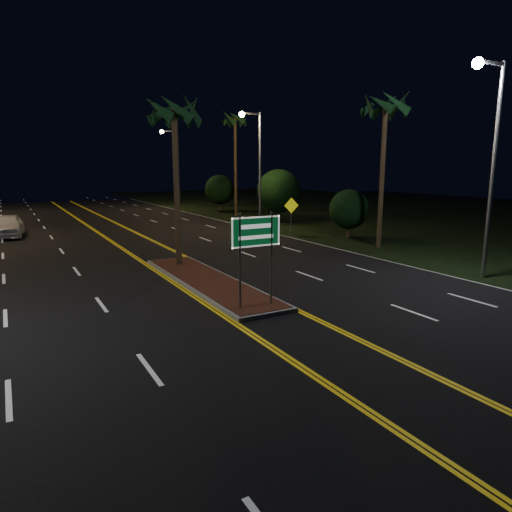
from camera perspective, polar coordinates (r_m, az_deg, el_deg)
ground at (r=13.42m, az=5.87°, el=-9.93°), size 120.00×120.00×0.00m
grass_right at (r=51.48m, az=17.58°, el=5.21°), size 40.00×110.00×0.01m
median_island at (r=19.28m, az=-6.08°, el=-3.14°), size 2.25×10.25×0.17m
highway_sign at (r=15.10m, az=-0.01°, el=1.95°), size 1.80×0.08×3.20m
streetlight_right_near at (r=21.65m, az=27.18°, el=12.16°), size 1.91×0.44×9.00m
streetlight_right_mid at (r=36.86m, az=-0.03°, el=12.41°), size 1.91×0.44×9.00m
streetlight_right_far at (r=55.21m, az=-10.35°, el=11.79°), size 1.91×0.44×9.00m
palm_median at (r=22.11m, az=-10.19°, el=17.34°), size 2.40×2.40×8.30m
palm_right_near at (r=28.47m, az=15.92°, el=17.56°), size 2.40×2.40×9.30m
palm_right_far at (r=45.16m, az=-2.63°, el=16.58°), size 2.40×2.40×10.30m
shrub_near at (r=32.02m, az=11.55°, el=5.74°), size 2.70×2.70×3.30m
shrub_mid at (r=40.34m, az=2.83°, el=8.12°), size 3.78×3.78×4.62m
shrub_far at (r=50.86m, az=-4.58°, el=8.26°), size 3.24×3.24×3.96m
car_near at (r=36.10m, az=-28.65°, el=3.55°), size 2.94×5.73×1.84m
warning_sign at (r=32.87m, az=4.43°, el=5.69°), size 1.10×0.17×2.65m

